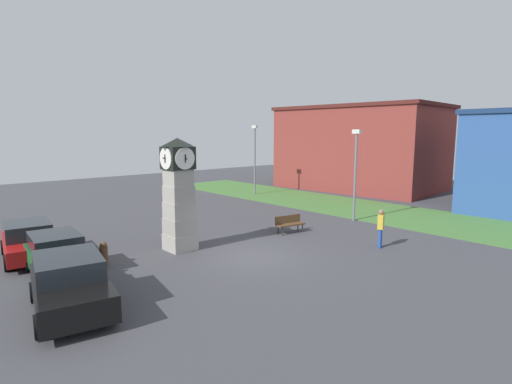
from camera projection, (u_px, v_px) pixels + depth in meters
The scene contains 13 objects.
ground_plane at pixel (251, 256), 16.99m from camera, with size 69.60×69.60×0.00m, color #424247.
clock_tower at pixel (179, 195), 17.63m from camera, with size 1.46×1.45×5.00m.
bollard_near_tower at pixel (88, 263), 14.38m from camera, with size 0.22×0.22×1.09m.
bollard_mid_row at pixel (104, 253), 15.80m from camera, with size 0.32×0.32×0.96m.
car_navy_sedan at pixel (29, 240), 16.69m from camera, with size 4.33×2.37×1.50m.
car_near_tower at pixel (57, 255), 14.66m from camera, with size 4.00×2.16×1.53m.
car_by_building at pixel (70, 284), 11.76m from camera, with size 4.49×2.70×1.61m.
bench at pixel (289, 223), 21.00m from camera, with size 0.83×1.67×0.90m.
pedestrian_near_bench at pixel (381, 226), 18.16m from camera, with size 0.37×0.46×1.78m.
street_lamp_near_road at pixel (255, 155), 33.61m from camera, with size 0.50×0.24×5.83m.
street_lamp_far_side at pixel (355, 168), 23.41m from camera, with size 0.50×0.24×5.41m.
warehouse_blue_far at pixel (361, 148), 37.50m from camera, with size 14.90×10.50×7.63m.
grass_verge_far at pixel (378, 211), 26.67m from camera, with size 41.76×6.64×0.04m, color #477A38.
Camera 1 is at (12.32, -10.82, 5.22)m, focal length 28.00 mm.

